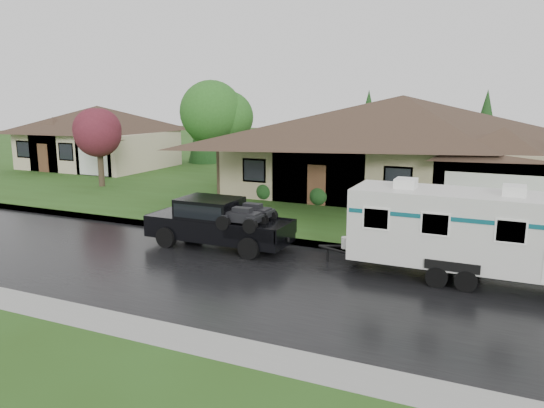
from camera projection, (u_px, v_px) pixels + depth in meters
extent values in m
plane|color=#294A17|center=(263.00, 258.00, 19.04)|extent=(140.00, 140.00, 0.00)
cube|color=black|center=(237.00, 275.00, 17.26)|extent=(140.00, 8.00, 0.01)
cube|color=gray|center=(287.00, 241.00, 21.03)|extent=(140.00, 0.50, 0.15)
cube|color=#294A17|center=(369.00, 190.00, 32.39)|extent=(140.00, 26.00, 0.15)
cube|color=#9A8A68|center=(400.00, 168.00, 30.36)|extent=(18.00, 10.00, 3.00)
pyramid|color=#39261F|center=(403.00, 95.00, 29.54)|extent=(19.44, 10.80, 2.60)
cube|color=#9A8A68|center=(500.00, 185.00, 25.52)|extent=(5.76, 4.00, 2.70)
cube|color=#C1B490|center=(100.00, 149.00, 41.96)|extent=(10.00, 8.00, 2.80)
pyramid|color=#39261F|center=(97.00, 106.00, 41.27)|extent=(10.80, 8.64, 2.00)
cube|color=#C1B490|center=(112.00, 155.00, 38.98)|extent=(3.20, 4.00, 2.52)
cylinder|color=#382B1E|center=(220.00, 171.00, 30.00)|extent=(0.42, 0.42, 2.72)
sphere|color=#307225|center=(219.00, 118.00, 29.40)|extent=(3.76, 3.76, 3.76)
cylinder|color=#382B1E|center=(101.00, 169.00, 33.05)|extent=(0.36, 0.36, 2.11)
sphere|color=maroon|center=(99.00, 132.00, 32.58)|extent=(2.91, 2.91, 2.91)
sphere|color=#143814|center=(265.00, 190.00, 28.95)|extent=(1.00, 1.00, 1.00)
sphere|color=#143814|center=(320.00, 195.00, 27.66)|extent=(1.00, 1.00, 1.00)
sphere|color=#143814|center=(380.00, 200.00, 26.38)|extent=(1.00, 1.00, 1.00)
sphere|color=#143814|center=(446.00, 205.00, 25.09)|extent=(1.00, 1.00, 1.00)
sphere|color=#143814|center=(519.00, 211.00, 23.81)|extent=(1.00, 1.00, 1.00)
cube|color=black|center=(219.00, 228.00, 20.36)|extent=(5.64, 1.88, 0.81)
cube|color=black|center=(174.00, 217.00, 21.15)|extent=(1.50, 1.83, 0.33)
cube|color=black|center=(210.00, 209.00, 20.37)|extent=(2.25, 1.77, 0.85)
cube|color=black|center=(210.00, 208.00, 20.36)|extent=(2.07, 1.80, 0.52)
cube|color=black|center=(260.00, 228.00, 19.59)|extent=(2.07, 1.78, 0.06)
cylinder|color=black|center=(166.00, 237.00, 20.34)|extent=(0.79, 0.30, 0.79)
cylinder|color=black|center=(193.00, 227.00, 21.98)|extent=(0.79, 0.30, 0.79)
cylinder|color=black|center=(249.00, 248.00, 18.88)|extent=(0.79, 0.30, 0.79)
cylinder|color=black|center=(271.00, 236.00, 20.52)|extent=(0.79, 0.30, 0.79)
cube|color=silver|center=(458.00, 228.00, 16.62)|extent=(6.58, 2.25, 2.30)
cube|color=black|center=(455.00, 267.00, 16.88)|extent=(6.95, 1.13, 0.13)
cube|color=#0C4E59|center=(459.00, 212.00, 16.52)|extent=(6.44, 2.27, 0.13)
cube|color=white|center=(406.00, 183.00, 17.05)|extent=(0.66, 0.75, 0.30)
cube|color=white|center=(514.00, 190.00, 15.75)|extent=(0.66, 0.75, 0.30)
cylinder|color=black|center=(437.00, 277.00, 16.08)|extent=(0.66, 0.23, 0.66)
cylinder|color=black|center=(446.00, 257.00, 18.05)|extent=(0.66, 0.23, 0.66)
cylinder|color=black|center=(466.00, 281.00, 15.73)|extent=(0.66, 0.23, 0.66)
cylinder|color=black|center=(472.00, 260.00, 17.71)|extent=(0.66, 0.23, 0.66)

